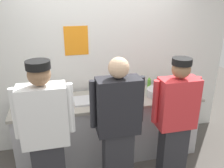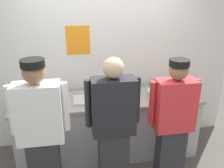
% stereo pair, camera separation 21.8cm
% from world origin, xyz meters
% --- Properties ---
extents(ground_plane, '(9.00, 9.00, 0.00)m').
position_xyz_m(ground_plane, '(0.00, 0.00, 0.00)').
color(ground_plane, '#514C47').
extents(wall_back, '(4.09, 0.11, 2.66)m').
position_xyz_m(wall_back, '(-0.00, 0.84, 1.33)').
color(wall_back, silver).
rests_on(wall_back, ground).
extents(prep_counter, '(2.61, 0.69, 0.91)m').
position_xyz_m(prep_counter, '(0.00, 0.37, 0.46)').
color(prep_counter, '#B2B2B7').
rests_on(prep_counter, ground).
extents(chef_near_left, '(0.62, 0.24, 1.72)m').
position_xyz_m(chef_near_left, '(-0.84, -0.38, 0.92)').
color(chef_near_left, '#2D2D33').
rests_on(chef_near_left, ground).
extents(chef_center, '(0.62, 0.24, 1.70)m').
position_xyz_m(chef_center, '(-0.05, -0.35, 0.90)').
color(chef_center, '#2D2D33').
rests_on(chef_center, ground).
extents(chef_far_right, '(0.60, 0.24, 1.64)m').
position_xyz_m(chef_far_right, '(0.68, -0.33, 0.88)').
color(chef_far_right, '#2D2D33').
rests_on(chef_far_right, ground).
extents(plate_stack_front, '(0.24, 0.24, 0.10)m').
position_xyz_m(plate_stack_front, '(-0.74, 0.40, 0.96)').
color(plate_stack_front, white).
rests_on(plate_stack_front, prep_counter).
extents(mixing_bowl_steel, '(0.35, 0.35, 0.10)m').
position_xyz_m(mixing_bowl_steel, '(0.72, 0.29, 0.97)').
color(mixing_bowl_steel, '#B7BABF').
rests_on(mixing_bowl_steel, prep_counter).
extents(sheet_tray, '(0.41, 0.31, 0.02)m').
position_xyz_m(sheet_tray, '(-0.27, 0.34, 0.93)').
color(sheet_tray, '#B7BABF').
rests_on(sheet_tray, prep_counter).
extents(squeeze_bottle_primary, '(0.06, 0.06, 0.18)m').
position_xyz_m(squeeze_bottle_primary, '(-0.94, 0.27, 1.00)').
color(squeeze_bottle_primary, red).
rests_on(squeeze_bottle_primary, prep_counter).
extents(squeeze_bottle_secondary, '(0.05, 0.05, 0.20)m').
position_xyz_m(squeeze_bottle_secondary, '(0.67, 0.54, 1.01)').
color(squeeze_bottle_secondary, '#56A333').
rests_on(squeeze_bottle_secondary, prep_counter).
extents(squeeze_bottle_spare, '(0.06, 0.06, 0.18)m').
position_xyz_m(squeeze_bottle_spare, '(-1.02, 0.55, 1.00)').
color(squeeze_bottle_spare, '#56A333').
rests_on(squeeze_bottle_spare, prep_counter).
extents(ramekin_green_sauce, '(0.09, 0.09, 0.04)m').
position_xyz_m(ramekin_green_sauce, '(0.39, 0.28, 0.93)').
color(ramekin_green_sauce, white).
rests_on(ramekin_green_sauce, prep_counter).
extents(ramekin_orange_sauce, '(0.08, 0.08, 0.04)m').
position_xyz_m(ramekin_orange_sauce, '(-1.09, 0.40, 0.93)').
color(ramekin_orange_sauce, white).
rests_on(ramekin_orange_sauce, prep_counter).
extents(deli_cup, '(0.09, 0.09, 0.09)m').
position_xyz_m(deli_cup, '(0.04, 0.22, 0.96)').
color(deli_cup, white).
rests_on(deli_cup, prep_counter).
extents(chefs_knife, '(0.28, 0.03, 0.02)m').
position_xyz_m(chefs_knife, '(0.09, 0.49, 0.92)').
color(chefs_knife, '#B7BABF').
rests_on(chefs_knife, prep_counter).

